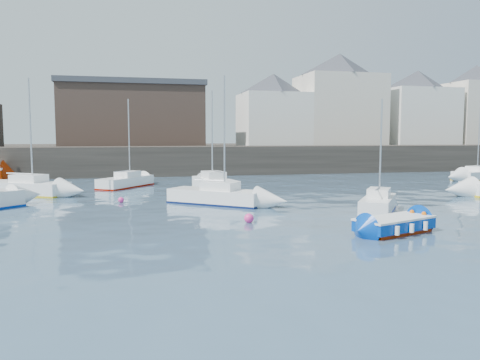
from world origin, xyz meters
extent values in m
plane|color=#2D4760|center=(0.00, 0.00, 0.00)|extent=(220.00, 220.00, 0.00)
cube|color=#28231E|center=(0.00, 35.00, 1.50)|extent=(90.00, 5.00, 3.00)
cube|color=#28231E|center=(0.00, 53.00, 1.40)|extent=(90.00, 32.00, 2.80)
cube|color=beige|center=(20.00, 42.00, 7.30)|extent=(10.00, 8.00, 9.00)
pyramid|color=#3A3D44|center=(20.00, 42.00, 13.20)|extent=(13.36, 13.36, 2.80)
cube|color=white|center=(31.00, 41.50, 6.55)|extent=(9.00, 7.00, 7.50)
pyramid|color=#3A3D44|center=(31.00, 41.50, 11.53)|extent=(11.88, 11.88, 2.45)
cube|color=beige|center=(40.00, 41.50, 7.05)|extent=(8.00, 7.00, 8.50)
pyramid|color=#3A3D44|center=(40.00, 41.50, 12.53)|extent=(11.14, 11.14, 2.45)
cube|color=white|center=(11.00, 41.50, 6.05)|extent=(8.00, 7.00, 6.50)
pyramid|color=#3A3D44|center=(11.00, 41.50, 10.53)|extent=(11.14, 11.14, 2.45)
cube|color=#3D2D26|center=(-6.00, 43.00, 6.30)|extent=(16.00, 10.00, 7.00)
cube|color=#3A3D44|center=(-6.00, 43.00, 10.10)|extent=(16.40, 10.40, 0.60)
cube|color=#8B1D00|center=(4.53, 2.81, 0.08)|extent=(3.49, 2.37, 0.16)
cube|color=#0036A4|center=(4.53, 2.81, 0.38)|extent=(3.82, 2.64, 0.44)
cube|color=white|center=(4.53, 2.81, 0.64)|extent=(3.89, 2.69, 0.08)
cube|color=white|center=(4.53, 2.81, 0.45)|extent=(3.00, 1.97, 0.40)
cube|color=tan|center=(4.53, 2.81, 0.55)|extent=(0.60, 1.07, 0.06)
cylinder|color=white|center=(3.39, 3.29, 0.35)|extent=(0.18, 0.18, 0.35)
cylinder|color=white|center=(3.99, 1.69, 0.35)|extent=(0.18, 0.18, 0.35)
cylinder|color=white|center=(4.23, 3.61, 0.35)|extent=(0.18, 0.18, 0.35)
cylinder|color=white|center=(4.83, 2.01, 0.35)|extent=(0.18, 0.18, 0.35)
cylinder|color=white|center=(5.08, 3.92, 0.35)|extent=(0.18, 0.18, 0.35)
cylinder|color=white|center=(5.68, 2.33, 0.35)|extent=(0.18, 0.18, 0.35)
cube|color=white|center=(-1.28, 12.85, 0.44)|extent=(5.69, 5.13, 0.87)
cube|color=#0A1540|center=(-1.28, 12.85, 0.06)|extent=(5.75, 5.18, 0.12)
cube|color=white|center=(-1.06, 12.66, 1.12)|extent=(2.47, 2.37, 0.49)
cylinder|color=silver|center=(-0.83, 12.48, 4.23)|extent=(0.10, 0.10, 6.70)
cube|color=white|center=(6.62, 7.86, 0.41)|extent=(3.84, 4.53, 0.82)
cube|color=#172CAD|center=(6.62, 7.86, 0.05)|extent=(3.88, 4.58, 0.11)
cube|color=white|center=(6.76, 8.05, 1.04)|extent=(1.81, 1.93, 0.45)
cylinder|color=silver|center=(6.89, 8.23, 3.43)|extent=(0.09, 0.09, 5.22)
cube|color=white|center=(-13.38, 20.09, 0.46)|extent=(6.27, 4.87, 0.92)
cube|color=gold|center=(-13.38, 20.09, 0.06)|extent=(6.33, 4.92, 0.12)
cube|color=white|center=(-13.12, 19.93, 1.18)|extent=(2.60, 2.38, 0.51)
cylinder|color=silver|center=(-12.86, 19.77, 4.45)|extent=(0.10, 0.10, 7.06)
cube|color=white|center=(-0.17, 19.62, 0.46)|extent=(2.77, 5.88, 0.93)
cube|color=#CAB003|center=(-0.17, 19.62, 0.06)|extent=(2.80, 5.94, 0.12)
cube|color=white|center=(-0.22, 19.90, 1.18)|extent=(1.68, 2.19, 0.51)
cylinder|color=silver|center=(-0.27, 20.17, 4.18)|extent=(0.10, 0.10, 6.50)
cube|color=white|center=(25.78, 23.25, 1.04)|extent=(2.56, 2.11, 0.45)
cylinder|color=silver|center=(25.48, 23.15, 4.44)|extent=(0.09, 0.09, 7.25)
cube|color=white|center=(-6.68, 23.80, 0.41)|extent=(4.55, 5.40, 0.81)
cube|color=#850D00|center=(-6.68, 23.80, 0.05)|extent=(4.60, 5.46, 0.11)
cube|color=white|center=(-6.53, 24.02, 1.04)|extent=(2.16, 2.29, 0.45)
cylinder|color=silver|center=(-6.37, 24.24, 3.92)|extent=(0.09, 0.09, 6.21)
sphere|color=#F8308D|center=(-0.83, 6.51, 0.00)|extent=(0.46, 0.46, 0.46)
sphere|color=#F8308D|center=(6.72, 5.44, 0.00)|extent=(0.38, 0.38, 0.38)
sphere|color=#F8308D|center=(-6.86, 14.81, 0.00)|extent=(0.35, 0.35, 0.35)
camera|label=1|loc=(-6.09, -14.57, 4.04)|focal=35.00mm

